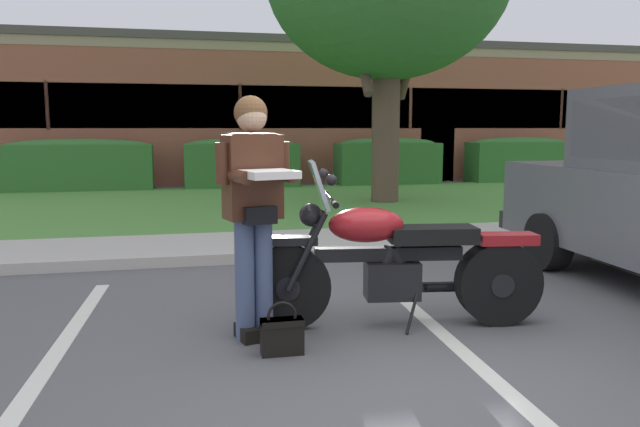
% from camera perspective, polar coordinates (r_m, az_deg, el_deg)
% --- Properties ---
extents(ground_plane, '(140.00, 140.00, 0.00)m').
position_cam_1_polar(ground_plane, '(4.18, 8.39, -13.01)').
color(ground_plane, '#565659').
extents(curb_strip, '(60.00, 0.20, 0.12)m').
position_cam_1_polar(curb_strip, '(7.05, -0.75, -3.75)').
color(curb_strip, '#B7B2A8').
rests_on(curb_strip, ground).
extents(concrete_walk, '(60.00, 1.50, 0.08)m').
position_cam_1_polar(concrete_walk, '(7.88, -2.03, -2.67)').
color(concrete_walk, '#B7B2A8').
rests_on(concrete_walk, ground).
extents(grass_lawn, '(60.00, 6.71, 0.06)m').
position_cam_1_polar(grass_lawn, '(11.89, -5.70, 0.84)').
color(grass_lawn, '#518E3D').
rests_on(grass_lawn, ground).
extents(stall_stripe_0, '(0.33, 4.40, 0.01)m').
position_cam_1_polar(stall_stripe_0, '(4.20, -24.40, -13.48)').
color(stall_stripe_0, silver).
rests_on(stall_stripe_0, ground).
extents(stall_stripe_1, '(0.33, 4.40, 0.01)m').
position_cam_1_polar(stall_stripe_1, '(4.49, 12.09, -11.54)').
color(stall_stripe_1, silver).
rests_on(stall_stripe_1, ground).
extents(motorcycle, '(2.24, 0.82, 1.26)m').
position_cam_1_polar(motorcycle, '(4.66, 7.89, -4.51)').
color(motorcycle, black).
rests_on(motorcycle, ground).
extents(rider_person, '(0.54, 0.64, 1.70)m').
position_cam_1_polar(rider_person, '(4.28, -6.13, 1.44)').
color(rider_person, black).
rests_on(rider_person, ground).
extents(handbag, '(0.28, 0.13, 0.36)m').
position_cam_1_polar(handbag, '(4.15, -3.53, -10.96)').
color(handbag, black).
rests_on(handbag, ground).
extents(hedge_left, '(3.33, 0.90, 1.24)m').
position_cam_1_polar(hedge_left, '(15.39, -21.41, 4.26)').
color(hedge_left, '#336B2D').
rests_on(hedge_left, ground).
extents(hedge_center_left, '(2.77, 0.90, 1.24)m').
position_cam_1_polar(hedge_center_left, '(15.28, -7.26, 4.72)').
color(hedge_center_left, '#336B2D').
rests_on(hedge_center_left, ground).
extents(hedge_center_right, '(2.67, 0.90, 1.24)m').
position_cam_1_polar(hedge_center_right, '(16.08, 6.27, 4.89)').
color(hedge_center_right, '#336B2D').
rests_on(hedge_center_right, ground).
extents(hedge_right, '(2.83, 0.90, 1.24)m').
position_cam_1_polar(hedge_right, '(17.66, 17.95, 4.82)').
color(hedge_right, '#336B2D').
rests_on(hedge_right, ground).
extents(brick_building, '(27.65, 9.43, 3.88)m').
position_cam_1_polar(brick_building, '(20.88, -8.58, 9.09)').
color(brick_building, '#93513D').
rests_on(brick_building, ground).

